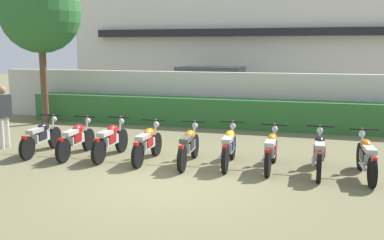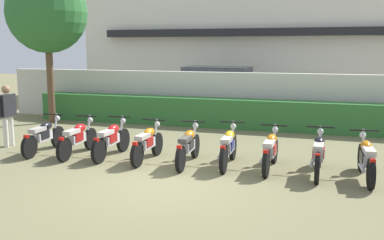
% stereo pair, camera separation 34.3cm
% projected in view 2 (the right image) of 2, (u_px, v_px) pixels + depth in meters
% --- Properties ---
extents(ground, '(60.00, 60.00, 0.00)m').
position_uv_depth(ground, '(164.00, 183.00, 8.89)').
color(ground, olive).
extents(building, '(19.22, 6.50, 6.47)m').
position_uv_depth(building, '(273.00, 37.00, 23.62)').
color(building, silver).
rests_on(building, ground).
extents(compound_wall, '(18.26, 0.30, 1.83)m').
position_uv_depth(compound_wall, '(238.00, 99.00, 15.48)').
color(compound_wall, silver).
rests_on(compound_wall, ground).
extents(hedge_row, '(14.60, 0.70, 0.98)m').
position_uv_depth(hedge_row, '(233.00, 113.00, 14.89)').
color(hedge_row, '#337033').
rests_on(hedge_row, ground).
extents(parked_car, '(4.54, 2.14, 1.89)m').
position_uv_depth(parked_car, '(221.00, 89.00, 18.74)').
color(parked_car, silver).
rests_on(parked_car, ground).
extents(tree_near_inspector, '(2.80, 2.80, 5.28)m').
position_uv_depth(tree_near_inspector, '(47.00, 13.00, 15.42)').
color(tree_near_inspector, brown).
rests_on(tree_near_inspector, ground).
extents(motorcycle_in_row_0, '(0.60, 1.89, 0.95)m').
position_uv_depth(motorcycle_in_row_0, '(44.00, 136.00, 11.37)').
color(motorcycle_in_row_0, black).
rests_on(motorcycle_in_row_0, ground).
extents(motorcycle_in_row_1, '(0.60, 1.90, 0.95)m').
position_uv_depth(motorcycle_in_row_1, '(77.00, 138.00, 11.08)').
color(motorcycle_in_row_1, black).
rests_on(motorcycle_in_row_1, ground).
extents(motorcycle_in_row_2, '(0.60, 1.87, 0.96)m').
position_uv_depth(motorcycle_in_row_2, '(111.00, 139.00, 10.88)').
color(motorcycle_in_row_2, black).
rests_on(motorcycle_in_row_2, ground).
extents(motorcycle_in_row_3, '(0.60, 1.79, 0.95)m').
position_uv_depth(motorcycle_in_row_3, '(147.00, 143.00, 10.52)').
color(motorcycle_in_row_3, black).
rests_on(motorcycle_in_row_3, ground).
extents(motorcycle_in_row_4, '(0.60, 1.91, 0.95)m').
position_uv_depth(motorcycle_in_row_4, '(188.00, 146.00, 10.21)').
color(motorcycle_in_row_4, black).
rests_on(motorcycle_in_row_4, ground).
extents(motorcycle_in_row_5, '(0.60, 1.88, 0.97)m').
position_uv_depth(motorcycle_in_row_5, '(228.00, 147.00, 10.07)').
color(motorcycle_in_row_5, black).
rests_on(motorcycle_in_row_5, ground).
extents(motorcycle_in_row_6, '(0.60, 1.83, 0.95)m').
position_uv_depth(motorcycle_in_row_6, '(270.00, 150.00, 9.75)').
color(motorcycle_in_row_6, black).
rests_on(motorcycle_in_row_6, ground).
extents(motorcycle_in_row_7, '(0.60, 1.92, 0.97)m').
position_uv_depth(motorcycle_in_row_7, '(319.00, 154.00, 9.37)').
color(motorcycle_in_row_7, black).
rests_on(motorcycle_in_row_7, ground).
extents(motorcycle_in_row_8, '(0.60, 1.93, 0.96)m').
position_uv_depth(motorcycle_in_row_8, '(366.00, 158.00, 9.03)').
color(motorcycle_in_row_8, black).
rests_on(motorcycle_in_row_8, ground).
extents(inspector_person, '(0.23, 0.68, 1.69)m').
position_uv_depth(inspector_person, '(7.00, 110.00, 12.00)').
color(inspector_person, silver).
rests_on(inspector_person, ground).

